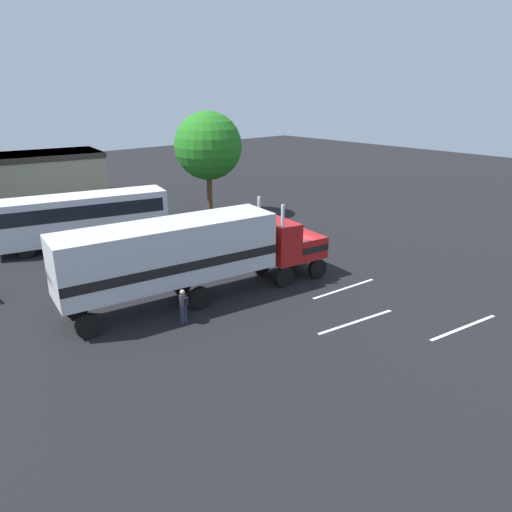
% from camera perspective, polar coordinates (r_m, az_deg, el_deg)
% --- Properties ---
extents(ground_plane, '(120.00, 120.00, 0.00)m').
position_cam_1_polar(ground_plane, '(26.92, 3.23, -2.37)').
color(ground_plane, black).
extents(lane_stripe_near, '(4.39, 0.62, 0.01)m').
position_cam_1_polar(lane_stripe_near, '(25.59, 10.58, -3.88)').
color(lane_stripe_near, silver).
rests_on(lane_stripe_near, ground_plane).
extents(lane_stripe_mid, '(4.36, 0.91, 0.01)m').
position_cam_1_polar(lane_stripe_mid, '(22.22, 11.97, -7.74)').
color(lane_stripe_mid, silver).
rests_on(lane_stripe_mid, ground_plane).
extents(lane_stripe_far, '(4.36, 0.92, 0.01)m').
position_cam_1_polar(lane_stripe_far, '(23.18, 23.72, -7.87)').
color(lane_stripe_far, silver).
rests_on(lane_stripe_far, ground_plane).
extents(semi_truck, '(14.38, 4.71, 4.50)m').
position_cam_1_polar(semi_truck, '(23.18, -7.88, 0.46)').
color(semi_truck, '#B21919').
rests_on(semi_truck, ground_plane).
extents(person_bystander, '(0.34, 0.45, 1.63)m').
position_cam_1_polar(person_bystander, '(21.50, -8.74, -5.85)').
color(person_bystander, '#2D3347').
rests_on(person_bystander, ground_plane).
extents(parked_bus, '(11.29, 5.09, 3.40)m').
position_cam_1_polar(parked_bus, '(33.65, -20.18, 4.64)').
color(parked_bus, silver).
rests_on(parked_bus, ground_plane).
extents(tree_left, '(5.36, 5.36, 8.42)m').
position_cam_1_polar(tree_left, '(38.58, -5.78, 13.04)').
color(tree_left, brown).
rests_on(tree_left, ground_plane).
extents(building_backdrop, '(16.41, 8.42, 4.40)m').
position_cam_1_polar(building_backdrop, '(48.94, -27.23, 8.45)').
color(building_backdrop, '#B7AD8C').
rests_on(building_backdrop, ground_plane).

